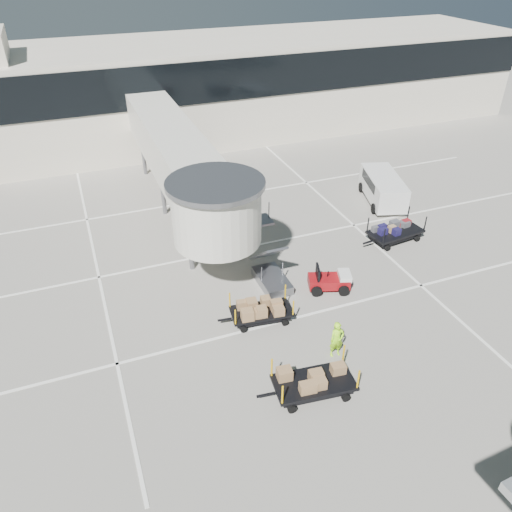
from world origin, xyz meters
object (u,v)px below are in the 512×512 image
(box_cart_near, at_px, (317,382))
(ground_worker, at_px, (337,339))
(minivan, at_px, (382,186))
(baggage_tug, at_px, (330,281))
(suitcase_cart, at_px, (395,232))
(box_cart_far, at_px, (261,311))

(box_cart_near, height_order, ground_worker, ground_worker)
(ground_worker, relative_size, minivan, 0.34)
(baggage_tug, bearing_deg, minivan, 62.54)
(suitcase_cart, relative_size, box_cart_far, 1.13)
(ground_worker, bearing_deg, suitcase_cart, 45.07)
(suitcase_cart, relative_size, ground_worker, 2.29)
(baggage_tug, height_order, minivan, minivan)
(suitcase_cart, xyz_separation_m, ground_worker, (-8.15, -7.46, 0.33))
(baggage_tug, relative_size, suitcase_cart, 0.57)
(baggage_tug, height_order, box_cart_far, baggage_tug)
(minivan, bearing_deg, baggage_tug, -119.67)
(baggage_tug, distance_m, box_cart_near, 7.19)
(box_cart_far, relative_size, minivan, 0.68)
(suitcase_cart, bearing_deg, box_cart_near, -144.19)
(box_cart_far, xyz_separation_m, minivan, (12.57, 8.96, 0.56))
(box_cart_near, bearing_deg, box_cart_far, 101.62)
(baggage_tug, height_order, suitcase_cart, suitcase_cart)
(minivan, bearing_deg, box_cart_near, -114.33)
(box_cart_near, relative_size, minivan, 0.76)
(ground_worker, height_order, minivan, minivan)
(suitcase_cart, bearing_deg, minivan, 59.19)
(box_cart_near, xyz_separation_m, minivan, (12.12, 13.95, 0.57))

